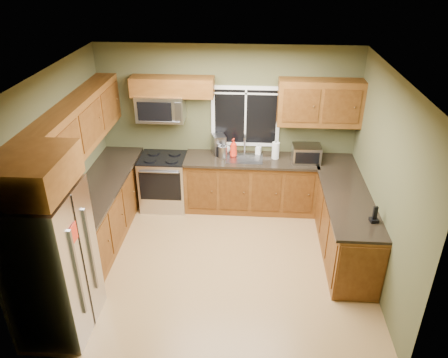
# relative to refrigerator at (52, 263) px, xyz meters

# --- Properties ---
(floor) EXTENTS (4.20, 4.20, 0.00)m
(floor) POSITION_rel_refrigerator_xyz_m (1.74, 1.30, -0.90)
(floor) COLOR olive
(floor) RESTS_ON ground
(ceiling) EXTENTS (4.20, 4.20, 0.00)m
(ceiling) POSITION_rel_refrigerator_xyz_m (1.74, 1.30, 1.80)
(ceiling) COLOR white
(ceiling) RESTS_ON back_wall
(back_wall) EXTENTS (4.20, 0.00, 4.20)m
(back_wall) POSITION_rel_refrigerator_xyz_m (1.74, 3.10, 0.45)
(back_wall) COLOR #4B4C2D
(back_wall) RESTS_ON ground
(front_wall) EXTENTS (4.20, 0.00, 4.20)m
(front_wall) POSITION_rel_refrigerator_xyz_m (1.74, -0.50, 0.45)
(front_wall) COLOR #4B4C2D
(front_wall) RESTS_ON ground
(left_wall) EXTENTS (0.00, 3.60, 3.60)m
(left_wall) POSITION_rel_refrigerator_xyz_m (-0.36, 1.30, 0.45)
(left_wall) COLOR #4B4C2D
(left_wall) RESTS_ON ground
(right_wall) EXTENTS (0.00, 3.60, 3.60)m
(right_wall) POSITION_rel_refrigerator_xyz_m (3.84, 1.30, 0.45)
(right_wall) COLOR #4B4C2D
(right_wall) RESTS_ON ground
(window) EXTENTS (1.12, 0.03, 1.02)m
(window) POSITION_rel_refrigerator_xyz_m (2.04, 3.08, 0.65)
(window) COLOR white
(window) RESTS_ON back_wall
(base_cabinets_left) EXTENTS (0.60, 2.65, 0.90)m
(base_cabinets_left) POSITION_rel_refrigerator_xyz_m (-0.06, 1.78, -0.45)
(base_cabinets_left) COLOR brown
(base_cabinets_left) RESTS_ON ground
(countertop_left) EXTENTS (0.65, 2.65, 0.04)m
(countertop_left) POSITION_rel_refrigerator_xyz_m (-0.04, 1.78, 0.02)
(countertop_left) COLOR black
(countertop_left) RESTS_ON base_cabinets_left
(base_cabinets_back) EXTENTS (2.17, 0.60, 0.90)m
(base_cabinets_back) POSITION_rel_refrigerator_xyz_m (2.15, 2.80, -0.45)
(base_cabinets_back) COLOR brown
(base_cabinets_back) RESTS_ON ground
(countertop_back) EXTENTS (2.17, 0.65, 0.04)m
(countertop_back) POSITION_rel_refrigerator_xyz_m (2.15, 2.78, 0.02)
(countertop_back) COLOR black
(countertop_back) RESTS_ON base_cabinets_back
(base_cabinets_peninsula) EXTENTS (0.60, 2.52, 0.90)m
(base_cabinets_peninsula) POSITION_rel_refrigerator_xyz_m (3.54, 1.84, -0.45)
(base_cabinets_peninsula) COLOR brown
(base_cabinets_peninsula) RESTS_ON ground
(countertop_peninsula) EXTENTS (0.65, 2.50, 0.04)m
(countertop_peninsula) POSITION_rel_refrigerator_xyz_m (3.51, 1.85, 0.02)
(countertop_peninsula) COLOR black
(countertop_peninsula) RESTS_ON base_cabinets_peninsula
(upper_cabinets_left) EXTENTS (0.33, 2.65, 0.72)m
(upper_cabinets_left) POSITION_rel_refrigerator_xyz_m (-0.20, 1.78, 0.96)
(upper_cabinets_left) COLOR brown
(upper_cabinets_left) RESTS_ON left_wall
(upper_cabinets_back_left) EXTENTS (1.30, 0.33, 0.30)m
(upper_cabinets_back_left) POSITION_rel_refrigerator_xyz_m (0.89, 2.94, 1.17)
(upper_cabinets_back_left) COLOR brown
(upper_cabinets_back_left) RESTS_ON back_wall
(upper_cabinets_back_right) EXTENTS (1.30, 0.33, 0.72)m
(upper_cabinets_back_right) POSITION_rel_refrigerator_xyz_m (3.19, 2.94, 0.96)
(upper_cabinets_back_right) COLOR brown
(upper_cabinets_back_right) RESTS_ON back_wall
(upper_cabinet_over_fridge) EXTENTS (0.72, 0.90, 0.38)m
(upper_cabinet_over_fridge) POSITION_rel_refrigerator_xyz_m (-0.00, 0.00, 1.13)
(upper_cabinet_over_fridge) COLOR brown
(upper_cabinet_over_fridge) RESTS_ON left_wall
(refrigerator) EXTENTS (0.74, 0.90, 1.80)m
(refrigerator) POSITION_rel_refrigerator_xyz_m (0.00, 0.00, 0.00)
(refrigerator) COLOR #B7B7BC
(refrigerator) RESTS_ON ground
(range) EXTENTS (0.76, 0.69, 0.94)m
(range) POSITION_rel_refrigerator_xyz_m (0.69, 2.77, -0.43)
(range) COLOR #B7B7BC
(range) RESTS_ON ground
(microwave) EXTENTS (0.76, 0.41, 0.42)m
(microwave) POSITION_rel_refrigerator_xyz_m (0.69, 2.91, 0.83)
(microwave) COLOR #B7B7BC
(microwave) RESTS_ON back_wall
(sink) EXTENTS (0.60, 0.42, 0.36)m
(sink) POSITION_rel_refrigerator_xyz_m (2.04, 2.79, 0.05)
(sink) COLOR slate
(sink) RESTS_ON countertop_back
(toaster_oven) EXTENTS (0.45, 0.36, 0.28)m
(toaster_oven) POSITION_rel_refrigerator_xyz_m (3.03, 2.73, 0.18)
(toaster_oven) COLOR #B7B7BC
(toaster_oven) RESTS_ON countertop_back
(coffee_maker) EXTENTS (0.26, 0.31, 0.33)m
(coffee_maker) POSITION_rel_refrigerator_xyz_m (1.61, 2.94, 0.19)
(coffee_maker) COLOR slate
(coffee_maker) RESTS_ON countertop_back
(kettle) EXTENTS (0.16, 0.16, 0.25)m
(kettle) POSITION_rel_refrigerator_xyz_m (1.69, 2.78, 0.16)
(kettle) COLOR #B7B7BC
(kettle) RESTS_ON countertop_back
(paper_towel_roll) EXTENTS (0.14, 0.14, 0.30)m
(paper_towel_roll) POSITION_rel_refrigerator_xyz_m (2.54, 2.83, 0.18)
(paper_towel_roll) COLOR white
(paper_towel_roll) RESTS_ON countertop_back
(soap_bottle_a) EXTENTS (0.15, 0.15, 0.31)m
(soap_bottle_a) POSITION_rel_refrigerator_xyz_m (1.86, 2.85, 0.20)
(soap_bottle_a) COLOR red
(soap_bottle_a) RESTS_ON countertop_back
(soap_bottle_b) EXTENTS (0.10, 0.11, 0.19)m
(soap_bottle_b) POSITION_rel_refrigerator_xyz_m (2.27, 2.97, 0.13)
(soap_bottle_b) COLOR white
(soap_bottle_b) RESTS_ON countertop_back
(soap_bottle_c) EXTENTS (0.15, 0.15, 0.17)m
(soap_bottle_c) POSITION_rel_refrigerator_xyz_m (1.74, 3.00, 0.12)
(soap_bottle_c) COLOR white
(soap_bottle_c) RESTS_ON countertop_back
(cordless_phone) EXTENTS (0.11, 0.11, 0.22)m
(cordless_phone) POSITION_rel_refrigerator_xyz_m (3.72, 1.04, 0.11)
(cordless_phone) COLOR black
(cordless_phone) RESTS_ON countertop_peninsula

